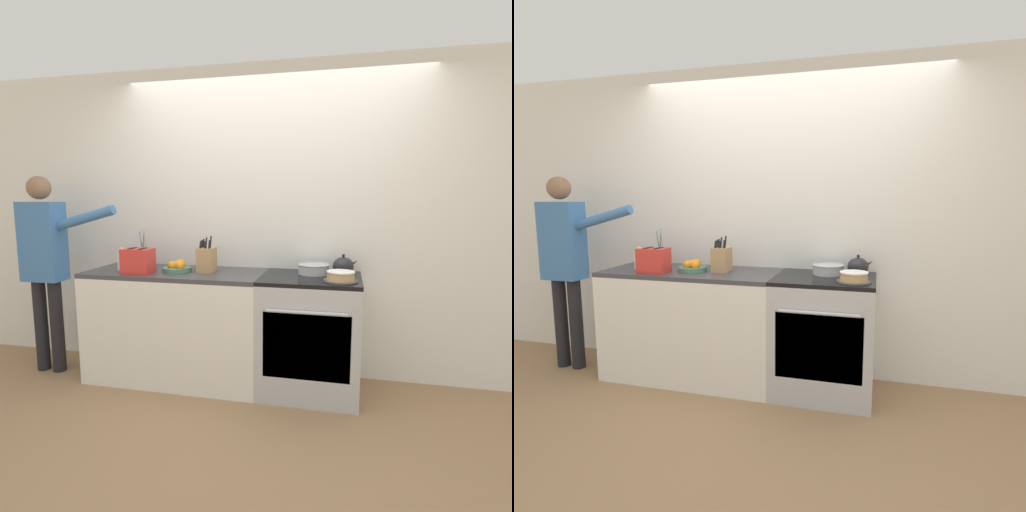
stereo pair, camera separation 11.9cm
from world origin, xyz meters
TOP-DOWN VIEW (x-y plane):
  - ground_plane at (0.00, 0.00)m, footprint 16.00×16.00m
  - wall_back at (0.00, 0.63)m, footprint 8.00×0.04m
  - counter_cabinet at (-0.74, 0.31)m, footprint 1.45×0.61m
  - stove_range at (0.36, 0.30)m, footprint 0.76×0.64m
  - layer_cake at (0.59, 0.17)m, footprint 0.25×0.25m
  - tea_kettle at (0.60, 0.44)m, footprint 0.20×0.16m
  - mixing_bowl at (0.37, 0.42)m, footprint 0.25×0.25m
  - knife_block at (-0.48, 0.33)m, footprint 0.12×0.17m
  - utensil_crock at (-1.09, 0.43)m, footprint 0.09×0.09m
  - fruit_bowl at (-0.71, 0.27)m, footprint 0.23×0.23m
  - toaster at (-0.99, 0.15)m, footprint 0.24×0.17m
  - milk_carton at (-1.18, 0.25)m, footprint 0.07×0.07m
  - person_baker at (-1.89, 0.19)m, footprint 0.94×0.20m

SIDE VIEW (x-z plane):
  - ground_plane at x=0.00m, z-range 0.00..0.00m
  - counter_cabinet at x=-0.74m, z-range 0.00..0.92m
  - stove_range at x=0.36m, z-range 0.00..0.92m
  - layer_cake at x=0.59m, z-range 0.91..0.99m
  - fruit_bowl at x=-0.71m, z-range 0.90..1.00m
  - mixing_bowl at x=0.37m, z-range 0.92..1.00m
  - tea_kettle at x=0.60m, z-range 0.90..1.07m
  - utensil_crock at x=-1.09m, z-range 0.82..1.16m
  - milk_carton at x=-1.18m, z-range 0.91..1.11m
  - toaster at x=-0.99m, z-range 0.91..1.11m
  - person_baker at x=-1.89m, z-range 0.17..1.86m
  - knife_block at x=-0.48m, z-range 0.87..1.16m
  - wall_back at x=0.00m, z-range 0.00..2.60m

